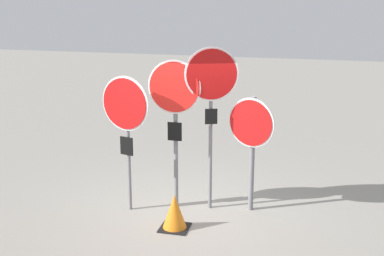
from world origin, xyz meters
TOP-DOWN VIEW (x-y plane):
  - ground_plane at (0.00, 0.00)m, footprint 40.00×40.00m
  - stop_sign_0 at (-1.01, -0.19)m, footprint 0.87×0.27m
  - stop_sign_1 at (-0.27, 0.13)m, footprint 0.89×0.13m
  - stop_sign_2 at (0.32, 0.21)m, footprint 0.83×0.34m
  - stop_sign_3 at (0.98, 0.30)m, footprint 0.78×0.30m
  - traffic_cone_0 at (-0.06, -0.67)m, footprint 0.45×0.45m

SIDE VIEW (x-z plane):
  - ground_plane at x=0.00m, z-range 0.00..0.00m
  - traffic_cone_0 at x=-0.06m, z-range 0.00..0.56m
  - stop_sign_3 at x=0.98m, z-range 0.38..2.34m
  - stop_sign_0 at x=-1.01m, z-range 0.56..2.86m
  - stop_sign_1 at x=-0.27m, z-range 0.58..3.13m
  - stop_sign_2 at x=0.32m, z-range 0.70..3.47m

